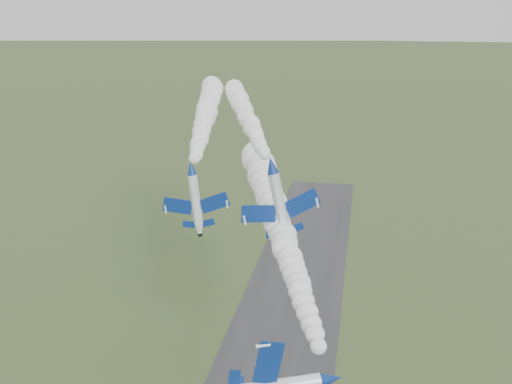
% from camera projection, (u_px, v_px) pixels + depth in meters
% --- Properties ---
extents(jet_lead, '(5.46, 12.46, 10.54)m').
position_uv_depth(jet_lead, '(332.00, 379.00, 55.85)').
color(jet_lead, white).
extents(smoke_trail_jet_lead, '(27.43, 66.31, 5.96)m').
position_uv_depth(smoke_trail_jet_lead, '(277.00, 221.00, 89.67)').
color(smoke_trail_jet_lead, white).
extents(jet_pair_left, '(10.27, 12.12, 3.04)m').
position_uv_depth(jet_pair_left, '(191.00, 168.00, 85.08)').
color(jet_pair_left, white).
extents(smoke_trail_jet_pair_left, '(18.43, 66.51, 5.37)m').
position_uv_depth(smoke_trail_jet_pair_left, '(206.00, 115.00, 118.95)').
color(smoke_trail_jet_pair_left, white).
extents(jet_pair_right, '(11.90, 14.03, 4.08)m').
position_uv_depth(jet_pair_right, '(272.00, 165.00, 82.30)').
color(jet_pair_right, white).
extents(smoke_trail_jet_pair_right, '(23.72, 57.68, 4.54)m').
position_uv_depth(smoke_trail_jet_pair_right, '(246.00, 114.00, 113.77)').
color(smoke_trail_jet_pair_right, white).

